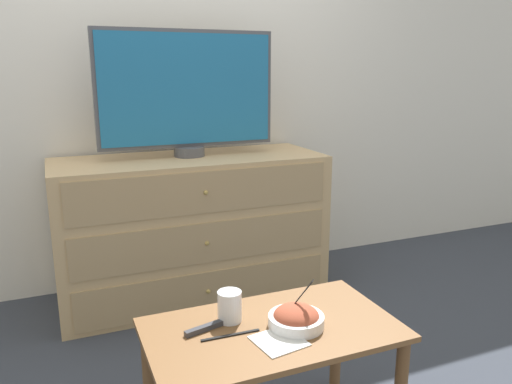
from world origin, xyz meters
name	(u,v)px	position (x,y,z in m)	size (l,w,h in m)	color
ground_plane	(164,276)	(0.00, 0.00, 0.00)	(12.00, 12.00, 0.00)	#383D47
wall_back	(154,72)	(0.00, 0.03, 1.30)	(12.00, 0.05, 2.60)	white
dresser	(192,228)	(0.11, -0.32, 0.42)	(1.51, 0.60, 0.83)	tan
tv	(187,92)	(0.12, -0.28, 1.19)	(1.00, 0.17, 0.69)	#515156
coffee_table	(272,349)	(0.03, -1.65, 0.39)	(0.84, 0.48, 0.47)	brown
takeout_bowl	(296,318)	(0.10, -1.67, 0.50)	(0.19, 0.19, 0.16)	silver
drink_cup	(230,308)	(-0.09, -1.55, 0.52)	(0.08, 0.08, 0.11)	beige
napkin	(279,341)	(0.01, -1.74, 0.47)	(0.17, 0.17, 0.00)	white
knife	(231,335)	(-0.12, -1.65, 0.48)	(0.20, 0.02, 0.01)	black
remote_control	(207,327)	(-0.18, -1.58, 0.48)	(0.17, 0.06, 0.02)	#38383D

